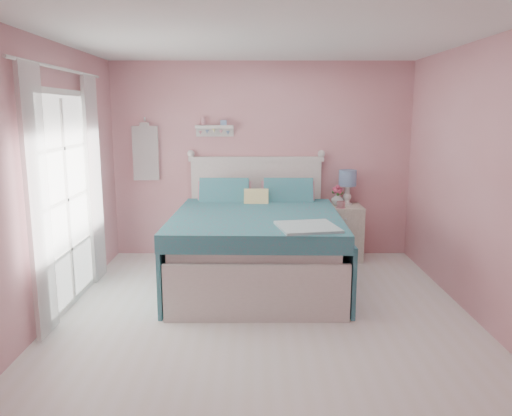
{
  "coord_description": "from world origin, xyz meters",
  "views": [
    {
      "loc": [
        -0.09,
        -4.48,
        1.93
      ],
      "look_at": [
        -0.08,
        1.2,
        0.84
      ],
      "focal_mm": 35.0,
      "sensor_mm": 36.0,
      "label": 1
    }
  ],
  "objects_px": {
    "table_lamp": "(348,181)",
    "vase": "(337,199)",
    "bed": "(256,245)",
    "teacup": "(341,205)",
    "nightstand": "(342,232)"
  },
  "relations": [
    {
      "from": "nightstand",
      "to": "teacup",
      "type": "relative_size",
      "value": 6.51
    },
    {
      "from": "table_lamp",
      "to": "nightstand",
      "type": "bearing_deg",
      "value": -126.39
    },
    {
      "from": "nightstand",
      "to": "table_lamp",
      "type": "distance_m",
      "value": 0.69
    },
    {
      "from": "bed",
      "to": "teacup",
      "type": "bearing_deg",
      "value": 35.61
    },
    {
      "from": "bed",
      "to": "nightstand",
      "type": "xyz_separation_m",
      "value": [
        1.15,
        0.9,
        -0.07
      ]
    },
    {
      "from": "bed",
      "to": "teacup",
      "type": "xyz_separation_m",
      "value": [
        1.09,
        0.74,
        0.33
      ]
    },
    {
      "from": "nightstand",
      "to": "table_lamp",
      "type": "relative_size",
      "value": 1.57
    },
    {
      "from": "nightstand",
      "to": "table_lamp",
      "type": "xyz_separation_m",
      "value": [
        0.07,
        0.09,
        0.68
      ]
    },
    {
      "from": "bed",
      "to": "table_lamp",
      "type": "distance_m",
      "value": 1.68
    },
    {
      "from": "table_lamp",
      "to": "vase",
      "type": "height_order",
      "value": "table_lamp"
    },
    {
      "from": "vase",
      "to": "nightstand",
      "type": "bearing_deg",
      "value": -41.31
    },
    {
      "from": "bed",
      "to": "teacup",
      "type": "height_order",
      "value": "bed"
    },
    {
      "from": "nightstand",
      "to": "teacup",
      "type": "bearing_deg",
      "value": -109.14
    },
    {
      "from": "teacup",
      "to": "bed",
      "type": "bearing_deg",
      "value": -145.83
    },
    {
      "from": "table_lamp",
      "to": "vase",
      "type": "relative_size",
      "value": 2.75
    }
  ]
}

